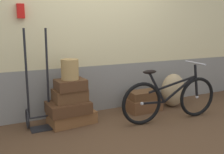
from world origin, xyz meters
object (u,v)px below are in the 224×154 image
(wicker_basket, at_px, (70,69))
(bicycle, at_px, (170,99))
(suitcase_2, at_px, (70,95))
(luggage_trolley, at_px, (39,105))
(suitcase_0, at_px, (72,117))
(suitcase_3, at_px, (71,85))
(burlap_sack, at_px, (173,90))
(suitcase_4, at_px, (143,105))
(suitcase_5, at_px, (143,95))
(suitcase_1, at_px, (68,107))

(wicker_basket, height_order, bicycle, wicker_basket)
(suitcase_2, xyz_separation_m, luggage_trolley, (-0.44, 0.06, -0.10))
(wicker_basket, relative_size, bicycle, 0.18)
(bicycle, bearing_deg, suitcase_0, 158.63)
(suitcase_2, bearing_deg, luggage_trolley, 169.44)
(suitcase_0, bearing_deg, suitcase_3, -114.75)
(burlap_sack, bearing_deg, wicker_basket, 179.95)
(suitcase_0, bearing_deg, suitcase_2, 155.43)
(suitcase_2, xyz_separation_m, suitcase_4, (1.31, -0.00, -0.33))
(suitcase_2, distance_m, suitcase_3, 0.17)
(suitcase_5, bearing_deg, suitcase_3, -176.45)
(suitcase_3, xyz_separation_m, bicycle, (1.43, -0.53, -0.26))
(suitcase_4, bearing_deg, suitcase_2, 177.20)
(suitcase_2, xyz_separation_m, suitcase_3, (0.01, -0.04, 0.17))
(suitcase_3, relative_size, burlap_sack, 0.71)
(suitcase_2, relative_size, suitcase_3, 1.11)
(suitcase_3, height_order, suitcase_4, suitcase_3)
(suitcase_2, height_order, suitcase_5, suitcase_2)
(suitcase_3, distance_m, luggage_trolley, 0.53)
(suitcase_0, relative_size, wicker_basket, 2.26)
(suitcase_4, xyz_separation_m, bicycle, (0.13, -0.56, 0.24))
(suitcase_3, xyz_separation_m, suitcase_4, (1.30, 0.03, -0.50))
(luggage_trolley, xyz_separation_m, burlap_sack, (2.38, -0.08, -0.04))
(suitcase_1, relative_size, suitcase_5, 1.22)
(suitcase_1, bearing_deg, luggage_trolley, 164.20)
(suitcase_3, relative_size, luggage_trolley, 0.30)
(luggage_trolley, height_order, burlap_sack, luggage_trolley)
(suitcase_0, distance_m, suitcase_1, 0.18)
(suitcase_1, height_order, luggage_trolley, luggage_trolley)
(suitcase_0, height_order, suitcase_3, suitcase_3)
(suitcase_2, relative_size, luggage_trolley, 0.33)
(suitcase_0, xyz_separation_m, suitcase_1, (-0.05, -0.03, 0.17))
(suitcase_1, height_order, suitcase_2, suitcase_2)
(suitcase_1, distance_m, luggage_trolley, 0.42)
(luggage_trolley, bearing_deg, suitcase_4, -1.90)
(suitcase_3, bearing_deg, suitcase_4, -2.05)
(luggage_trolley, distance_m, burlap_sack, 2.38)
(suitcase_2, distance_m, bicycle, 1.54)
(suitcase_2, xyz_separation_m, suitcase_5, (1.29, -0.02, -0.15))
(suitcase_4, bearing_deg, suitcase_1, 178.67)
(suitcase_0, bearing_deg, wicker_basket, -123.63)
(wicker_basket, bearing_deg, luggage_trolley, 170.04)
(wicker_basket, bearing_deg, suitcase_1, -166.64)
(suitcase_3, bearing_deg, suitcase_2, 96.55)
(burlap_sack, bearing_deg, suitcase_0, 179.41)
(suitcase_0, relative_size, suitcase_5, 1.36)
(suitcase_2, bearing_deg, wicker_basket, -77.58)
(suitcase_2, distance_m, suitcase_5, 1.30)
(suitcase_3, relative_size, suitcase_4, 0.73)
(suitcase_3, height_order, wicker_basket, wicker_basket)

